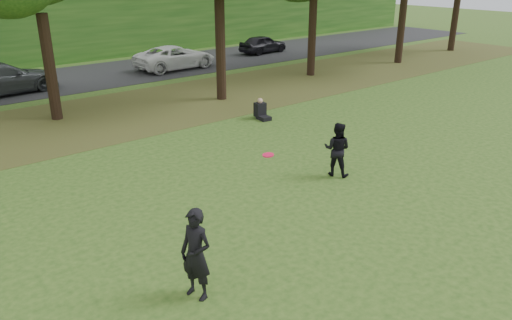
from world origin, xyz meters
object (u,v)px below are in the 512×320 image
(player_left, at_px, (196,254))
(frisbee, at_px, (268,155))
(player_right, at_px, (337,149))
(seated_person, at_px, (261,111))

(player_left, distance_m, frisbee, 3.40)
(player_left, relative_size, player_right, 1.12)
(frisbee, distance_m, seated_person, 8.67)
(player_left, xyz_separation_m, player_right, (6.33, 2.30, -0.09))
(player_right, bearing_deg, seated_person, -47.34)
(player_right, height_order, seated_person, player_right)
(player_right, xyz_separation_m, seated_person, (1.99, 5.83, -0.49))
(player_left, height_order, seated_person, player_left)
(seated_person, bearing_deg, player_right, -102.75)
(seated_person, bearing_deg, player_left, -129.57)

